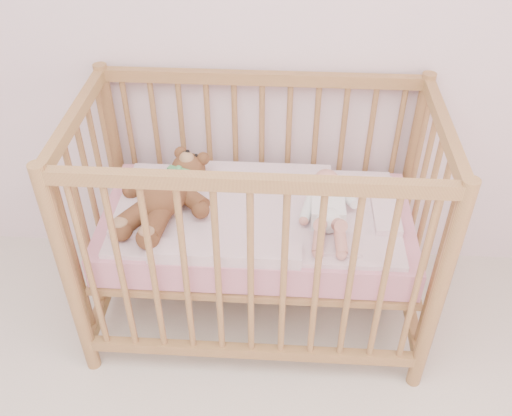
# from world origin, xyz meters

# --- Properties ---
(crib) EXTENTS (1.36, 0.76, 1.00)m
(crib) POSITION_xyz_m (0.19, 1.60, 0.50)
(crib) COLOR #A98748
(crib) RESTS_ON floor
(mattress) EXTENTS (1.22, 0.62, 0.13)m
(mattress) POSITION_xyz_m (0.19, 1.60, 0.49)
(mattress) COLOR pink
(mattress) RESTS_ON crib
(blanket) EXTENTS (1.10, 0.58, 0.06)m
(blanket) POSITION_xyz_m (0.19, 1.60, 0.56)
(blanket) COLOR #CE8E9D
(blanket) RESTS_ON mattress
(baby) EXTENTS (0.24, 0.49, 0.12)m
(baby) POSITION_xyz_m (0.47, 1.58, 0.64)
(baby) COLOR white
(baby) RESTS_ON blanket
(teddy_bear) EXTENTS (0.56, 0.66, 0.15)m
(teddy_bear) POSITION_xyz_m (-0.16, 1.58, 0.65)
(teddy_bear) COLOR brown
(teddy_bear) RESTS_ON blanket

